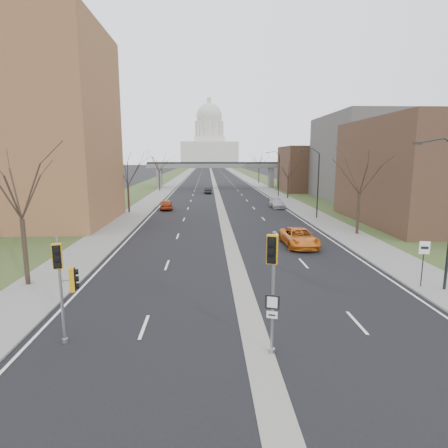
{
  "coord_description": "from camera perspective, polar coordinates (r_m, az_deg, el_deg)",
  "views": [
    {
      "loc": [
        -2.02,
        -14.29,
        7.77
      ],
      "look_at": [
        -1.01,
        8.6,
        3.63
      ],
      "focal_mm": 30.0,
      "sensor_mm": 36.0,
      "label": 1
    }
  ],
  "objects": [
    {
      "name": "ground",
      "position": [
        16.39,
        5.11,
        -18.09
      ],
      "size": [
        700.0,
        700.0,
        0.0
      ],
      "primitive_type": "plane",
      "color": "black",
      "rests_on": "ground"
    },
    {
      "name": "road_surface",
      "position": [
        164.48,
        -1.84,
        7.53
      ],
      "size": [
        20.0,
        600.0,
        0.01
      ],
      "primitive_type": "cube",
      "color": "black",
      "rests_on": "ground"
    },
    {
      "name": "median_strip",
      "position": [
        164.48,
        -1.84,
        7.53
      ],
      "size": [
        1.2,
        600.0,
        0.02
      ],
      "primitive_type": "cube",
      "color": "gray",
      "rests_on": "ground"
    },
    {
      "name": "sidewalk_right",
      "position": [
        165.06,
        2.37,
        7.56
      ],
      "size": [
        4.0,
        600.0,
        0.12
      ],
      "primitive_type": "cube",
      "color": "gray",
      "rests_on": "ground"
    },
    {
      "name": "sidewalk_left",
      "position": [
        164.77,
        -6.05,
        7.5
      ],
      "size": [
        4.0,
        600.0,
        0.12
      ],
      "primitive_type": "cube",
      "color": "gray",
      "rests_on": "ground"
    },
    {
      "name": "grass_verge_right",
      "position": [
        165.68,
        4.45,
        7.54
      ],
      "size": [
        8.0,
        600.0,
        0.1
      ],
      "primitive_type": "cube",
      "color": "#354821",
      "rests_on": "ground"
    },
    {
      "name": "grass_verge_left",
      "position": [
        165.24,
        -8.15,
        7.46
      ],
      "size": [
        8.0,
        600.0,
        0.1
      ],
      "primitive_type": "cube",
      "color": "#354821",
      "rests_on": "ground"
    },
    {
      "name": "commercial_block_near",
      "position": [
        49.68,
        29.29,
        6.91
      ],
      "size": [
        16.0,
        20.0,
        12.0
      ],
      "primitive_type": "cube",
      "color": "#513625",
      "rests_on": "ground"
    },
    {
      "name": "commercial_block_mid",
      "position": [
        72.77,
        22.14,
        9.29
      ],
      "size": [
        18.0,
        22.0,
        15.0
      ],
      "primitive_type": "cube",
      "color": "#5A5753",
      "rests_on": "ground"
    },
    {
      "name": "commercial_block_far",
      "position": [
        87.69,
        13.51,
        8.15
      ],
      "size": [
        14.0,
        14.0,
        10.0
      ],
      "primitive_type": "cube",
      "color": "#513625",
      "rests_on": "ground"
    },
    {
      "name": "pedestrian_bridge",
      "position": [
        94.35,
        -1.32,
        8.46
      ],
      "size": [
        34.0,
        3.0,
        6.45
      ],
      "color": "slate",
      "rests_on": "ground"
    },
    {
      "name": "capitol",
      "position": [
        334.47,
        -2.23,
        12.09
      ],
      "size": [
        48.0,
        42.0,
        55.75
      ],
      "color": "beige",
      "rests_on": "ground"
    },
    {
      "name": "streetlight_near",
      "position": [
        24.11,
        30.37,
        6.92
      ],
      "size": [
        2.61,
        0.2,
        8.7
      ],
      "color": "black",
      "rests_on": "sidewalk_right"
    },
    {
      "name": "streetlight_mid",
      "position": [
        48.09,
        13.33,
        9.0
      ],
      "size": [
        2.61,
        0.2,
        8.7
      ],
      "color": "black",
      "rests_on": "sidewalk_right"
    },
    {
      "name": "streetlight_far",
      "position": [
        73.45,
        7.78,
        9.51
      ],
      "size": [
        2.61,
        0.2,
        8.7
      ],
      "color": "black",
      "rests_on": "sidewalk_right"
    },
    {
      "name": "tree_left_a",
      "position": [
        24.87,
        -28.92,
        6.37
      ],
      "size": [
        7.2,
        7.2,
        9.4
      ],
      "color": "#382B21",
      "rests_on": "sidewalk_left"
    },
    {
      "name": "tree_left_b",
      "position": [
        53.45,
        -14.54,
        8.27
      ],
      "size": [
        6.75,
        6.75,
        8.81
      ],
      "color": "#382B21",
      "rests_on": "sidewalk_left"
    },
    {
      "name": "tree_left_c",
      "position": [
        86.99,
        -9.92,
        9.61
      ],
      "size": [
        7.65,
        7.65,
        9.99
      ],
      "color": "#382B21",
      "rests_on": "sidewalk_left"
    },
    {
      "name": "tree_right_a",
      "position": [
        39.29,
        20.15,
        7.97
      ],
      "size": [
        7.2,
        7.2,
        9.4
      ],
      "color": "#382B21",
      "rests_on": "sidewalk_right"
    },
    {
      "name": "tree_right_b",
      "position": [
        70.92,
        9.81,
        8.52
      ],
      "size": [
        6.3,
        6.3,
        8.22
      ],
      "color": "#382B21",
      "rests_on": "sidewalk_right"
    },
    {
      "name": "tree_right_c",
      "position": [
        110.32,
        5.38,
        9.82
      ],
      "size": [
        7.65,
        7.65,
        9.99
      ],
      "color": "#382B21",
      "rests_on": "sidewalk_right"
    },
    {
      "name": "signal_pole_left",
      "position": [
        16.69,
        -23.21,
        -7.17
      ],
      "size": [
        0.77,
        1.0,
        4.6
      ],
      "rotation": [
        0.0,
        0.0,
        0.29
      ],
      "color": "gray",
      "rests_on": "ground"
    },
    {
      "name": "signal_pole_median",
      "position": [
        14.37,
        7.39,
        -7.28
      ],
      "size": [
        0.68,
        0.83,
        4.97
      ],
      "rotation": [
        0.0,
        0.0,
        -0.32
      ],
      "color": "gray",
      "rests_on": "ground"
    },
    {
      "name": "speed_limit_sign",
      "position": [
        25.01,
        28.11,
        -4.27
      ],
      "size": [
        0.59,
        0.13,
        2.77
      ],
      "rotation": [
        0.0,
        0.0,
        -0.17
      ],
      "color": "black",
      "rests_on": "sidewalk_right"
    },
    {
      "name": "car_left_near",
      "position": [
        56.24,
        -8.79,
        2.97
      ],
      "size": [
        2.33,
        4.68,
        1.53
      ],
      "primitive_type": "imported",
      "rotation": [
        0.0,
        0.0,
        3.26
      ],
      "color": "#A53612",
      "rests_on": "ground"
    },
    {
      "name": "car_left_far",
      "position": [
        80.3,
        -2.52,
        5.16
      ],
      "size": [
        1.73,
        4.17,
        1.34
      ],
      "primitive_type": "imported",
      "rotation": [
        0.0,
        0.0,
        3.22
      ],
      "color": "black",
      "rests_on": "ground"
    },
    {
      "name": "car_right_near",
      "position": [
        33.48,
        11.36,
        -2.0
      ],
      "size": [
        2.77,
        5.72,
        1.57
      ],
      "primitive_type": "imported",
      "rotation": [
        0.0,
        0.0,
        0.03
      ],
      "color": "orange",
      "rests_on": "ground"
    },
    {
      "name": "car_right_mid",
      "position": [
        57.96,
        8.07,
        3.12
      ],
      "size": [
        2.06,
        4.74,
        1.36
      ],
      "primitive_type": "imported",
      "rotation": [
        0.0,
        0.0,
        0.03
      ],
      "color": "#A4A6AC",
      "rests_on": "ground"
    }
  ]
}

